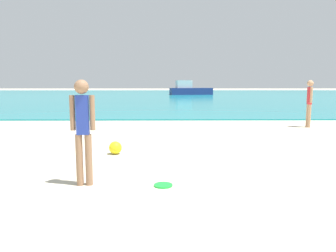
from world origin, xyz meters
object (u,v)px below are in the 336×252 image
Objects in this scene: boat_far at (189,90)px; beach_ball at (115,148)px; person_standing at (83,126)px; frisbee at (163,185)px; person_distant at (309,101)px.

boat_far is 20.72× the size of beach_ball.
frisbee is at bearing -7.60° from person_standing.
person_distant reaches higher than frisbee.
boat_far is (3.42, 38.81, 0.72)m from frisbee.
person_distant is 32.27m from boat_far.
beach_ball is at bearing 115.94° from frisbee.
person_distant is (6.48, 6.53, 0.03)m from person_standing.
person_standing is at bearing -40.91° from person_distant.
person_distant is (5.25, 6.59, 0.95)m from frisbee.
boat_far is (4.65, 38.74, -0.20)m from person_standing.
frisbee is 38.97m from boat_far.
boat_far reaches higher than person_distant.
frisbee is at bearing -34.65° from person_distant.
frisbee is 8.48m from person_distant.
person_standing is at bearing 176.95° from frisbee.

